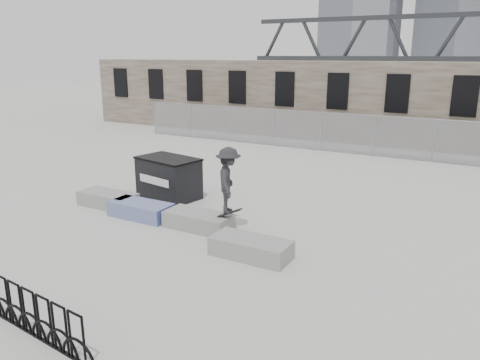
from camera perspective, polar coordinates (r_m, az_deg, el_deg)
name	(u,v)px	position (r m, az deg, el deg)	size (l,w,h in m)	color
ground	(175,223)	(14.18, -7.93, -5.25)	(120.00, 120.00, 0.00)	beige
stone_wall	(344,101)	(28.09, 12.56, 9.37)	(36.00, 2.58, 4.50)	brown
chainlink_fence	(321,131)	(24.72, 9.82, 5.92)	(22.06, 0.06, 2.02)	gray
planter_far_left	(108,199)	(16.12, -15.79, -2.21)	(2.00, 0.90, 0.47)	#999A97
planter_center_left	(141,209)	(14.80, -11.99, -3.50)	(2.00, 0.90, 0.47)	#374DA7
planter_center_right	(199,220)	(13.62, -5.07, -4.87)	(2.00, 0.90, 0.47)	#999A97
planter_offset	(251,247)	(11.75, 1.33, -8.17)	(2.00, 0.90, 0.47)	#999A97
dumpster	(169,177)	(16.54, -8.69, 0.31)	(2.38, 1.71, 1.43)	black
bike_rack	(9,302)	(9.96, -26.31, -13.19)	(4.92, 0.55, 0.90)	black
skateboarder	(228,180)	(12.80, -1.42, -0.05)	(1.16, 1.37, 2.05)	#27272A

